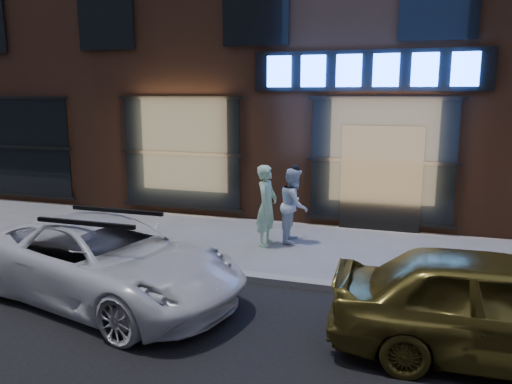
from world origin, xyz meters
TOP-DOWN VIEW (x-y plane):
  - ground at (0.00, 0.00)m, footprint 90.00×90.00m
  - curb at (0.00, 0.00)m, footprint 60.00×0.25m
  - storefront_building at (-0.00, 7.99)m, footprint 30.20×8.28m
  - man_bowtie at (-2.14, 2.03)m, footprint 0.46×0.65m
  - man_cap at (-1.67, 2.47)m, footprint 0.67×0.82m
  - white_suv at (-3.71, -1.39)m, footprint 4.88×3.09m
  - gold_sedan at (1.74, -1.54)m, footprint 3.97×1.73m

SIDE VIEW (x-z plane):
  - ground at x=0.00m, z-range 0.00..0.00m
  - curb at x=0.00m, z-range 0.00..0.12m
  - white_suv at x=-3.71m, z-range 0.00..1.25m
  - gold_sedan at x=1.74m, z-range 0.00..1.33m
  - man_cap at x=-1.67m, z-range 0.00..1.58m
  - man_bowtie at x=-2.14m, z-range 0.00..1.68m
  - storefront_building at x=0.00m, z-range 0.00..10.30m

